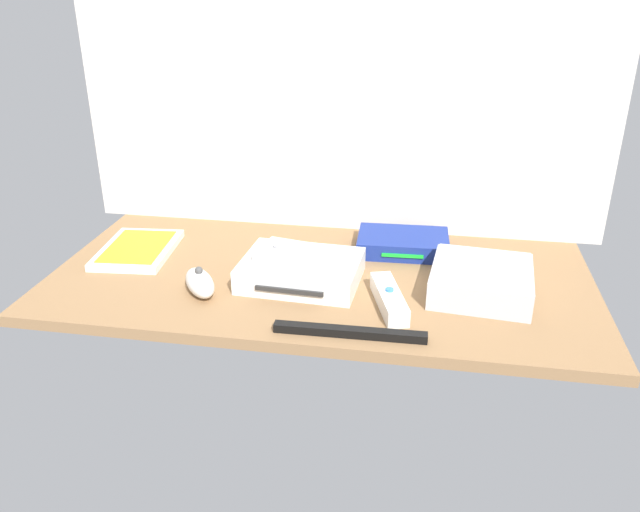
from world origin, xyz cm
name	(u,v)px	position (x,y,z in cm)	size (l,w,h in cm)	color
ground_plane	(320,280)	(0.00, 0.00, -1.00)	(100.00, 48.00, 2.00)	#936D47
back_wall	(341,79)	(0.00, 24.60, 32.00)	(110.00, 1.20, 64.00)	silver
game_console	(301,271)	(-2.97, -2.97, 2.20)	(21.88, 17.42, 4.40)	white
mini_computer	(481,280)	(28.94, -2.39, 2.64)	(18.61, 18.61, 5.30)	silver
game_case	(138,249)	(-37.80, 3.90, 0.76)	(15.15, 20.07, 1.56)	white
network_router	(403,243)	(14.56, 13.94, 1.70)	(18.43, 12.87, 3.40)	navy
remote_wand	(389,299)	(13.49, -9.70, 1.51)	(7.71, 15.21, 3.40)	white
remote_nunchuk	(200,283)	(-19.59, -10.41, 2.04)	(9.29, 10.73, 5.10)	white
remote_classic_pad	(299,255)	(-3.33, -3.34, 5.41)	(15.75, 10.82, 2.40)	white
sensor_bar	(350,332)	(8.18, -20.23, 0.70)	(24.00, 1.80, 1.40)	black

